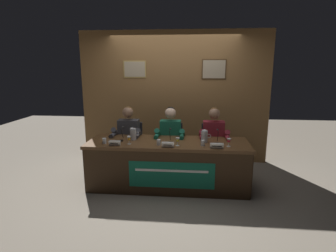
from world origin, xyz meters
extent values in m
plane|color=gray|center=(0.00, 0.00, 0.00)|extent=(12.00, 12.00, 0.00)
cube|color=brown|center=(0.00, 1.30, 1.30)|extent=(3.74, 0.12, 2.60)
cube|color=tan|center=(-0.77, 1.24, 1.86)|extent=(0.45, 0.02, 0.33)
cube|color=tan|center=(-0.77, 1.23, 1.86)|extent=(0.41, 0.01, 0.29)
cube|color=#4C3319|center=(0.77, 1.24, 1.86)|extent=(0.47, 0.02, 0.38)
cube|color=tan|center=(0.77, 1.23, 1.86)|extent=(0.43, 0.01, 0.34)
cube|color=brown|center=(0.00, 0.00, 0.72)|extent=(2.54, 0.81, 0.05)
cube|color=#342112|center=(0.00, -0.39, 0.35)|extent=(2.48, 0.04, 0.70)
cube|color=#342112|center=(-1.22, 0.00, 0.35)|extent=(0.08, 0.73, 0.70)
cube|color=#342112|center=(1.22, 0.00, 0.35)|extent=(0.08, 0.73, 0.70)
cube|color=#14664C|center=(0.09, -0.41, 0.35)|extent=(1.26, 0.01, 0.40)
cube|color=white|center=(0.09, -0.41, 0.42)|extent=(1.07, 0.00, 0.04)
cylinder|color=black|center=(-0.75, 0.51, 0.01)|extent=(0.44, 0.44, 0.02)
cylinder|color=black|center=(-0.75, 0.51, 0.23)|extent=(0.05, 0.05, 0.41)
cube|color=#232328|center=(-0.75, 0.51, 0.45)|extent=(0.44, 0.44, 0.03)
cube|color=#232328|center=(-0.75, 0.71, 0.68)|extent=(0.40, 0.05, 0.44)
cylinder|color=black|center=(-0.85, 0.16, 0.23)|extent=(0.10, 0.10, 0.46)
cylinder|color=black|center=(-0.65, 0.16, 0.23)|extent=(0.10, 0.10, 0.46)
cylinder|color=black|center=(-0.85, 0.31, 0.51)|extent=(0.13, 0.34, 0.13)
cylinder|color=black|center=(-0.65, 0.31, 0.51)|extent=(0.13, 0.34, 0.13)
cube|color=#38383D|center=(-0.75, 0.48, 0.75)|extent=(0.36, 0.20, 0.48)
sphere|color=#8E664C|center=(-0.75, 0.46, 1.13)|extent=(0.19, 0.19, 0.19)
sphere|color=#593819|center=(-0.75, 0.47, 1.14)|extent=(0.17, 0.17, 0.17)
cylinder|color=#38383D|center=(-0.96, 0.38, 0.77)|extent=(0.09, 0.30, 0.25)
cylinder|color=#38383D|center=(-0.54, 0.38, 0.77)|extent=(0.09, 0.30, 0.25)
cylinder|color=#38383D|center=(-0.96, 0.22, 0.78)|extent=(0.07, 0.24, 0.07)
cylinder|color=#38383D|center=(-0.54, 0.22, 0.78)|extent=(0.07, 0.24, 0.07)
cube|color=white|center=(-0.77, -0.33, 0.79)|extent=(0.17, 0.03, 0.08)
cube|color=white|center=(-0.77, -0.29, 0.79)|extent=(0.17, 0.03, 0.08)
cube|color=black|center=(-0.77, -0.33, 0.79)|extent=(0.12, 0.01, 0.01)
cylinder|color=white|center=(-0.58, -0.20, 0.75)|extent=(0.06, 0.06, 0.00)
cylinder|color=white|center=(-0.58, -0.20, 0.78)|extent=(0.01, 0.01, 0.05)
cone|color=white|center=(-0.58, -0.20, 0.84)|extent=(0.06, 0.06, 0.06)
cylinder|color=orange|center=(-0.58, -0.20, 0.83)|extent=(0.04, 0.04, 0.04)
cylinder|color=silver|center=(-0.96, -0.21, 0.79)|extent=(0.06, 0.06, 0.08)
cylinder|color=silver|center=(-0.96, -0.21, 0.77)|extent=(0.05, 0.05, 0.05)
cylinder|color=black|center=(-0.74, -0.06, 0.76)|extent=(0.06, 0.06, 0.02)
cylinder|color=black|center=(-0.74, 0.00, 0.86)|extent=(0.01, 0.13, 0.18)
sphere|color=#2D2D2D|center=(-0.74, 0.07, 0.95)|extent=(0.03, 0.03, 0.03)
cylinder|color=black|center=(0.00, 0.51, 0.01)|extent=(0.44, 0.44, 0.02)
cylinder|color=black|center=(0.00, 0.51, 0.23)|extent=(0.05, 0.05, 0.41)
cube|color=#232328|center=(0.00, 0.51, 0.45)|extent=(0.44, 0.44, 0.03)
cube|color=#232328|center=(0.00, 0.71, 0.68)|extent=(0.40, 0.05, 0.44)
cylinder|color=black|center=(-0.10, 0.16, 0.23)|extent=(0.10, 0.10, 0.46)
cylinder|color=black|center=(0.10, 0.16, 0.23)|extent=(0.10, 0.10, 0.46)
cylinder|color=black|center=(-0.10, 0.31, 0.51)|extent=(0.13, 0.34, 0.13)
cylinder|color=black|center=(0.10, 0.31, 0.51)|extent=(0.13, 0.34, 0.13)
cube|color=#196047|center=(0.00, 0.48, 0.75)|extent=(0.36, 0.20, 0.48)
sphere|color=beige|center=(0.00, 0.46, 1.13)|extent=(0.19, 0.19, 0.19)
sphere|color=black|center=(0.00, 0.47, 1.14)|extent=(0.17, 0.17, 0.17)
cylinder|color=#196047|center=(-0.21, 0.38, 0.77)|extent=(0.09, 0.30, 0.25)
cylinder|color=#196047|center=(0.21, 0.38, 0.77)|extent=(0.09, 0.30, 0.25)
cylinder|color=#196047|center=(-0.21, 0.22, 0.78)|extent=(0.07, 0.24, 0.07)
cylinder|color=#196047|center=(0.21, 0.22, 0.78)|extent=(0.07, 0.24, 0.07)
cube|color=white|center=(0.03, -0.34, 0.79)|extent=(0.18, 0.03, 0.08)
cube|color=white|center=(0.03, -0.31, 0.79)|extent=(0.18, 0.03, 0.08)
cube|color=black|center=(0.03, -0.34, 0.79)|extent=(0.12, 0.01, 0.01)
cylinder|color=white|center=(0.16, -0.22, 0.75)|extent=(0.06, 0.06, 0.00)
cylinder|color=white|center=(0.16, -0.22, 0.78)|extent=(0.01, 0.01, 0.05)
cone|color=white|center=(0.16, -0.22, 0.84)|extent=(0.06, 0.06, 0.06)
cylinder|color=yellow|center=(0.16, -0.22, 0.83)|extent=(0.04, 0.04, 0.04)
cylinder|color=silver|center=(-0.12, -0.21, 0.79)|extent=(0.06, 0.06, 0.08)
cylinder|color=silver|center=(-0.12, -0.21, 0.77)|extent=(0.05, 0.05, 0.05)
cylinder|color=black|center=(0.04, -0.11, 0.76)|extent=(0.06, 0.06, 0.02)
cylinder|color=black|center=(0.04, -0.04, 0.86)|extent=(0.01, 0.13, 0.18)
sphere|color=#2D2D2D|center=(0.04, 0.02, 0.95)|extent=(0.03, 0.03, 0.03)
cylinder|color=black|center=(0.75, 0.51, 0.01)|extent=(0.44, 0.44, 0.02)
cylinder|color=black|center=(0.75, 0.51, 0.23)|extent=(0.05, 0.05, 0.41)
cube|color=#232328|center=(0.75, 0.51, 0.45)|extent=(0.44, 0.44, 0.03)
cube|color=#232328|center=(0.75, 0.71, 0.68)|extent=(0.40, 0.05, 0.44)
cylinder|color=black|center=(0.65, 0.16, 0.23)|extent=(0.10, 0.10, 0.46)
cylinder|color=black|center=(0.85, 0.16, 0.23)|extent=(0.10, 0.10, 0.46)
cylinder|color=black|center=(0.65, 0.31, 0.51)|extent=(0.13, 0.34, 0.13)
cylinder|color=black|center=(0.85, 0.31, 0.51)|extent=(0.13, 0.34, 0.13)
cube|color=maroon|center=(0.75, 0.48, 0.75)|extent=(0.36, 0.20, 0.48)
sphere|color=#8E664C|center=(0.75, 0.46, 1.13)|extent=(0.19, 0.19, 0.19)
sphere|color=#593819|center=(0.75, 0.47, 1.14)|extent=(0.17, 0.17, 0.17)
cylinder|color=maroon|center=(0.54, 0.38, 0.77)|extent=(0.09, 0.30, 0.25)
cylinder|color=maroon|center=(0.96, 0.38, 0.77)|extent=(0.09, 0.30, 0.25)
cylinder|color=maroon|center=(0.54, 0.22, 0.78)|extent=(0.07, 0.24, 0.07)
cylinder|color=maroon|center=(0.96, 0.22, 0.78)|extent=(0.07, 0.24, 0.07)
cube|color=white|center=(0.74, -0.33, 0.79)|extent=(0.19, 0.03, 0.08)
cube|color=white|center=(0.74, -0.30, 0.79)|extent=(0.19, 0.03, 0.08)
cube|color=black|center=(0.74, -0.34, 0.79)|extent=(0.14, 0.01, 0.01)
cylinder|color=white|center=(0.92, -0.20, 0.75)|extent=(0.06, 0.06, 0.00)
cylinder|color=white|center=(0.92, -0.20, 0.78)|extent=(0.01, 0.01, 0.05)
cone|color=white|center=(0.92, -0.20, 0.84)|extent=(0.06, 0.06, 0.06)
cylinder|color=#B21E2D|center=(0.92, -0.20, 0.83)|extent=(0.04, 0.04, 0.04)
cylinder|color=silver|center=(0.54, -0.19, 0.79)|extent=(0.06, 0.06, 0.08)
cylinder|color=silver|center=(0.54, -0.19, 0.77)|extent=(0.05, 0.05, 0.05)
cylinder|color=black|center=(0.77, -0.10, 0.76)|extent=(0.06, 0.06, 0.02)
cylinder|color=black|center=(0.77, -0.03, 0.86)|extent=(0.01, 0.13, 0.18)
sphere|color=#2D2D2D|center=(0.77, 0.03, 0.95)|extent=(0.03, 0.03, 0.03)
cylinder|color=silver|center=(-0.57, 0.05, 0.84)|extent=(0.10, 0.10, 0.18)
cylinder|color=silver|center=(-0.57, 0.05, 0.93)|extent=(0.08, 0.09, 0.01)
sphere|color=silver|center=(-0.57, 0.05, 0.95)|extent=(0.02, 0.02, 0.02)
torus|color=silver|center=(-0.50, 0.05, 0.85)|extent=(0.07, 0.01, 0.07)
cylinder|color=silver|center=(0.57, 0.01, 0.84)|extent=(0.10, 0.10, 0.18)
cylinder|color=silver|center=(0.57, 0.01, 0.93)|extent=(0.08, 0.09, 0.01)
sphere|color=silver|center=(0.57, 0.01, 0.95)|extent=(0.02, 0.02, 0.02)
torus|color=silver|center=(0.64, 0.01, 0.85)|extent=(0.07, 0.01, 0.07)
camera|label=1|loc=(0.38, -4.11, 1.90)|focal=28.87mm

